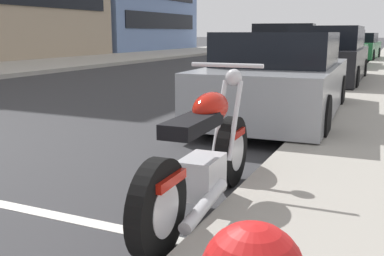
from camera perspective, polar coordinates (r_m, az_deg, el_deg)
sidewalk_far_curb at (r=19.59m, az=-18.00°, el=7.69°), size 120.00×5.00×0.14m
parking_stall_stripe at (r=3.33m, az=-10.63°, el=-12.19°), size 0.12×2.20×0.01m
parked_motorcycle at (r=3.38m, az=1.49°, el=-3.99°), size 2.09×0.62×1.11m
parked_car_near_corner at (r=7.10m, az=10.99°, el=5.99°), size 4.13×1.93×1.36m
parked_car_second_in_row at (r=12.43m, az=16.85°, el=8.55°), size 4.45×1.82×1.52m
parked_car_behind_motorcycle at (r=18.18m, az=18.22°, el=9.32°), size 4.19×1.84×1.47m
parked_car_mid_block at (r=23.48m, az=20.27°, el=9.57°), size 4.12×2.02×1.34m
crossing_truck at (r=29.89m, az=11.56°, el=11.12°), size 2.39×5.35×1.91m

